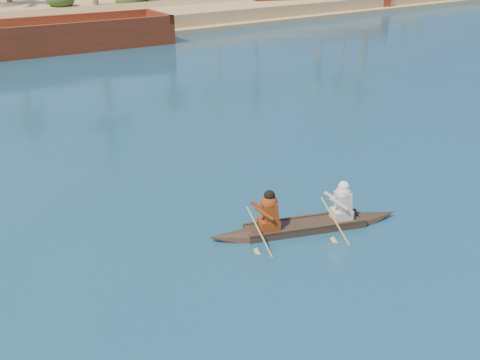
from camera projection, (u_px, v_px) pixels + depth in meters
ground at (224, 172)px, 15.93m from camera, size 160.00×160.00×0.00m
canoe at (306, 220)px, 12.68m from camera, size 4.68×2.26×1.31m
barge_mid at (68, 36)px, 33.55m from camera, size 13.10×5.17×2.14m
barge_right at (315, 2)px, 51.10m from camera, size 14.48×8.48×2.29m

